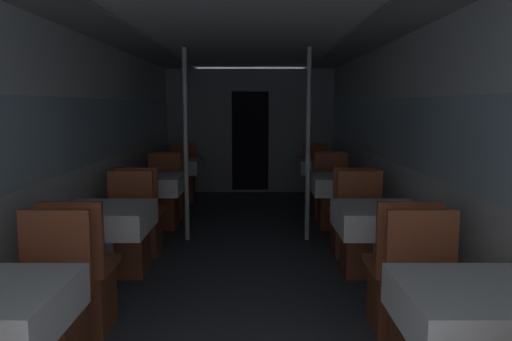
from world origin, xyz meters
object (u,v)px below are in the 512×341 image
(chair_right_far_0, at_px, (429,326))
(dining_table_right_2, at_px, (342,186))
(dining_table_left_3, at_px, (178,167))
(support_pole_right_2, at_px, (309,146))
(dining_table_left_2, at_px, (153,186))
(chair_left_near_1, at_px, (83,289))
(chair_left_far_2, at_px, (164,204))
(dining_table_right_3, at_px, (322,167))
(chair_left_far_3, at_px, (184,183))
(chair_right_near_2, at_px, (351,227))
(chair_left_far_0, at_px, (48,326))
(chair_left_near_2, at_px, (142,227))
(chair_right_far_3, at_px, (317,183))
(chair_right_far_1, at_px, (363,242))
(chair_right_near_1, at_px, (400,289))
(dining_table_right_1, at_px, (380,221))
(dining_table_left_1, at_px, (107,221))
(dining_table_right_0, at_px, (479,313))
(support_pole_left_2, at_px, (187,146))
(chair_left_far_1, at_px, (128,242))
(chair_right_far_2, at_px, (334,204))
(chair_left_near_3, at_px, (171,196))
(chair_right_near_3, at_px, (327,196))

(chair_right_far_0, bearing_deg, dining_table_right_2, -90.00)
(dining_table_left_3, relative_size, support_pole_right_2, 0.34)
(dining_table_left_2, distance_m, support_pole_right_2, 1.80)
(chair_left_near_1, xyz_separation_m, dining_table_left_2, (0.00, 2.33, 0.33))
(chair_left_far_2, bearing_deg, dining_table_right_3, -151.54)
(chair_left_near_1, bearing_deg, dining_table_left_3, 90.00)
(chair_left_far_3, bearing_deg, chair_right_near_2, 126.10)
(chair_left_far_0, height_order, chair_left_near_2, same)
(chair_left_near_1, xyz_separation_m, chair_right_far_3, (2.13, 4.66, 0.00))
(chair_right_far_1, bearing_deg, chair_left_far_3, -58.58)
(chair_right_near_1, bearing_deg, dining_table_right_1, 90.00)
(dining_table_right_2, bearing_deg, chair_right_near_1, -90.00)
(dining_table_left_1, bearing_deg, chair_right_near_2, 28.46)
(chair_right_far_0, relative_size, chair_right_far_1, 1.00)
(chair_right_far_3, bearing_deg, dining_table_right_2, 90.00)
(chair_left_far_3, height_order, dining_table_right_0, chair_left_far_3)
(dining_table_left_2, bearing_deg, chair_left_near_2, -90.00)
(support_pole_left_2, height_order, dining_table_right_3, support_pole_left_2)
(dining_table_right_0, bearing_deg, dining_table_left_1, 140.70)
(chair_left_near_1, distance_m, chair_left_far_2, 2.92)
(chair_left_near_2, bearing_deg, chair_left_far_1, -90.00)
(chair_left_near_2, bearing_deg, dining_table_left_1, -90.00)
(chair_right_near_1, distance_m, chair_right_far_3, 4.66)
(dining_table_right_3, bearing_deg, dining_table_right_0, -90.00)
(dining_table_right_2, distance_m, chair_right_far_2, 0.67)
(dining_table_left_1, height_order, chair_right_far_2, chair_right_far_2)
(chair_left_near_2, xyz_separation_m, dining_table_left_3, (0.00, 2.33, 0.33))
(dining_table_left_2, height_order, chair_right_near_2, chair_right_near_2)
(chair_left_far_0, distance_m, dining_table_left_1, 1.20)
(chair_left_near_2, height_order, dining_table_right_0, chair_left_near_2)
(chair_left_far_0, distance_m, dining_table_right_2, 3.61)
(dining_table_left_1, xyz_separation_m, chair_right_far_0, (2.13, -1.15, -0.33))
(chair_right_far_2, bearing_deg, chair_left_far_1, 39.30)
(chair_left_near_3, bearing_deg, chair_left_near_2, -90.00)
(dining_table_left_2, bearing_deg, chair_left_far_1, -90.00)
(chair_right_near_2, relative_size, support_pole_right_2, 0.43)
(chair_left_far_0, height_order, chair_right_far_2, same)
(support_pole_right_2, xyz_separation_m, chair_right_far_3, (0.38, 2.33, -0.78))
(chair_right_far_0, xyz_separation_m, chair_right_near_1, (0.00, 0.57, 0.00))
(dining_table_left_2, height_order, chair_right_near_3, chair_right_near_3)
(chair_left_near_2, xyz_separation_m, chair_left_far_2, (0.00, 1.18, 0.00))
(chair_right_far_2, height_order, chair_right_far_3, same)
(chair_left_far_2, distance_m, chair_right_far_3, 2.75)
(chair_left_far_0, distance_m, dining_table_right_1, 2.44)
(chair_left_far_2, distance_m, dining_table_right_3, 2.44)
(chair_left_far_2, height_order, dining_table_right_0, chair_left_far_2)
(chair_right_far_1, bearing_deg, support_pole_left_2, -33.46)
(chair_left_near_1, relative_size, dining_table_left_3, 1.25)
(chair_left_far_1, relative_size, support_pole_left_2, 0.43)
(chair_left_far_2, relative_size, support_pole_left_2, 0.43)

